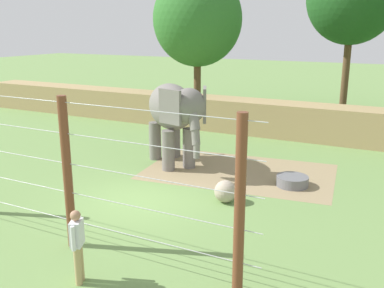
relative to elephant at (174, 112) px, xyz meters
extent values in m
plane|color=#6B8E4C|center=(0.75, -3.67, -2.17)|extent=(120.00, 120.00, 0.00)
cube|color=#937F5B|center=(2.57, 0.40, -2.16)|extent=(7.44, 5.12, 0.01)
cube|color=tan|center=(0.75, 6.70, -1.32)|extent=(36.00, 1.80, 1.69)
cylinder|color=slate|center=(0.63, 0.03, -1.39)|extent=(0.49, 0.49, 1.56)
cylinder|color=slate|center=(0.07, -0.62, -1.39)|extent=(0.49, 0.49, 1.56)
cylinder|color=slate|center=(-0.59, 1.06, -1.39)|extent=(0.49, 0.49, 1.56)
cylinder|color=slate|center=(-1.14, 0.40, -1.39)|extent=(0.49, 0.49, 1.56)
ellipsoid|color=slate|center=(-0.26, 0.22, 0.15)|extent=(3.22, 3.06, 1.78)
ellipsoid|color=slate|center=(1.13, -0.95, 0.46)|extent=(1.63, 1.65, 1.29)
cube|color=slate|center=(1.47, -0.37, 0.46)|extent=(0.52, 0.96, 1.22)
cube|color=slate|center=(0.61, -1.39, 0.46)|extent=(1.00, 0.37, 1.22)
cylinder|color=slate|center=(1.49, -1.26, 0.00)|extent=(0.65, 0.62, 0.70)
cylinder|color=slate|center=(1.60, -1.35, -0.49)|extent=(0.49, 0.48, 0.65)
cylinder|color=slate|center=(1.66, -1.40, -0.95)|extent=(0.32, 0.32, 0.61)
cylinder|color=slate|center=(-1.49, 1.26, 0.04)|extent=(0.33, 0.30, 0.89)
sphere|color=tan|center=(3.24, -2.56, -1.81)|extent=(0.71, 0.71, 0.71)
cylinder|color=brown|center=(0.89, -6.88, -0.27)|extent=(0.22, 0.22, 3.80)
cylinder|color=brown|center=(5.31, -6.88, -0.27)|extent=(0.22, 0.22, 3.80)
cylinder|color=#B7B7BC|center=(0.75, -6.88, -1.48)|extent=(10.12, 0.02, 0.02)
cylinder|color=#B7B7BC|center=(0.75, -6.88, -0.74)|extent=(10.12, 0.02, 0.02)
cylinder|color=#B7B7BC|center=(0.75, -6.88, 0.00)|extent=(10.12, 0.02, 0.02)
cylinder|color=#B7B7BC|center=(0.75, -6.88, 0.74)|extent=(10.12, 0.02, 0.02)
cylinder|color=#B7B7BC|center=(0.75, -6.88, 1.48)|extent=(10.12, 0.02, 0.02)
cylinder|color=tan|center=(2.20, -8.16, -1.73)|extent=(0.15, 0.15, 0.88)
cylinder|color=tan|center=(2.13, -8.01, -1.73)|extent=(0.15, 0.15, 0.88)
cube|color=silver|center=(2.17, -8.09, -1.01)|extent=(0.35, 0.42, 0.56)
sphere|color=#A87A5B|center=(2.17, -8.09, -0.61)|extent=(0.22, 0.22, 0.22)
cylinder|color=silver|center=(2.26, -8.30, -1.01)|extent=(0.12, 0.12, 0.54)
cylinder|color=silver|center=(2.07, -7.87, -1.01)|extent=(0.12, 0.12, 0.54)
cube|color=black|center=(1.99, -7.88, -1.23)|extent=(0.04, 0.07, 0.14)
cylinder|color=slate|center=(4.76, -0.19, -1.99)|extent=(1.10, 1.10, 0.35)
cylinder|color=#38607A|center=(4.76, -0.19, -1.85)|extent=(1.01, 1.01, 0.02)
cylinder|color=brown|center=(-3.80, 9.75, -0.41)|extent=(0.44, 0.44, 3.51)
ellipsoid|color=#2D6B28|center=(-3.80, 9.75, 3.60)|extent=(5.32, 5.32, 5.59)
cylinder|color=brown|center=(4.27, 14.49, 0.23)|extent=(0.44, 0.44, 4.78)
camera|label=1|loc=(8.04, -14.34, 3.15)|focal=40.51mm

